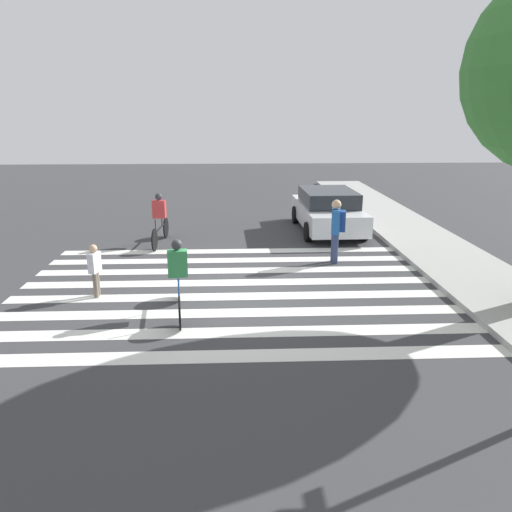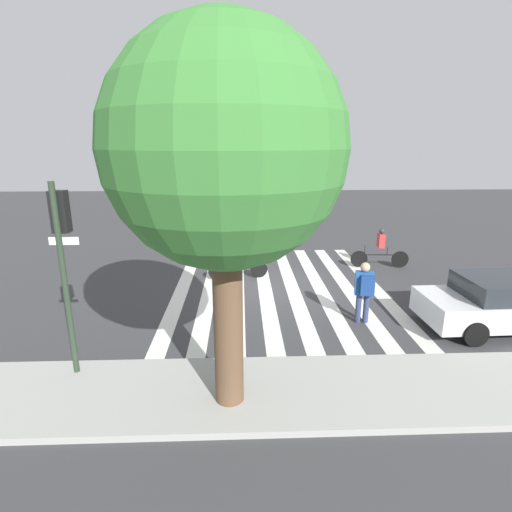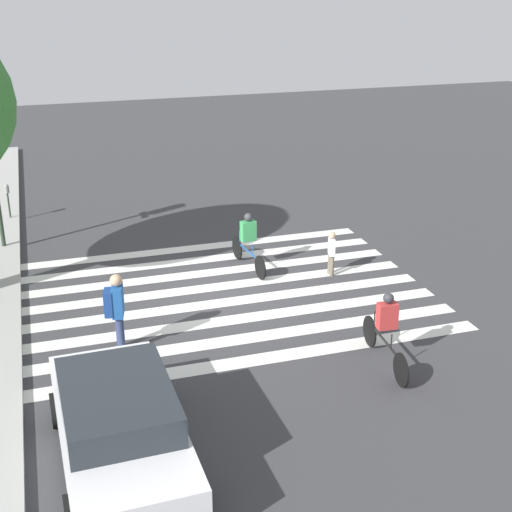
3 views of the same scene
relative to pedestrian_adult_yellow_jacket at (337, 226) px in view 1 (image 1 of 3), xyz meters
name	(u,v)px [view 1 (image 1 of 3)]	position (x,y,z in m)	size (l,w,h in m)	color
ground_plane	(228,289)	(2.11, -2.98, -1.04)	(60.00, 60.00, 0.00)	#38383A
sidewalk_curb	(485,283)	(2.11, 3.27, -0.97)	(36.00, 2.50, 0.14)	#9E9E99
crosswalk_stripes	(228,289)	(2.11, -2.98, -1.04)	(7.25, 10.00, 0.01)	silver
pedestrian_adult_yellow_jacket	(337,226)	(0.00, 0.00, 0.00)	(0.53, 0.48, 1.78)	navy
pedestrian_child_with_backpack	(95,268)	(2.44, -5.98, -0.35)	(0.37, 0.24, 1.23)	#6B6051
cyclist_near_curb	(178,274)	(3.54, -3.99, -0.18)	(2.23, 0.43, 1.60)	black
cyclist_mid_street	(160,217)	(-2.25, -5.19, -0.17)	(2.35, 0.42, 1.63)	black
car_parked_far_curb	(328,210)	(-3.81, 0.45, -0.29)	(4.59, 2.14, 1.46)	silver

